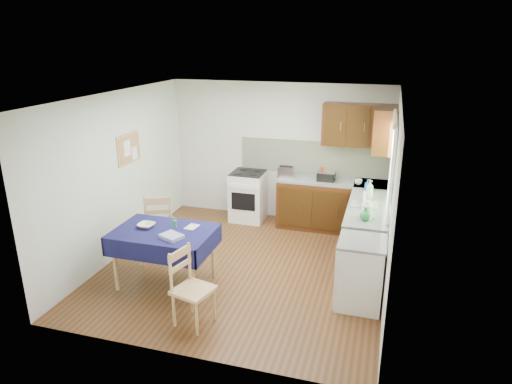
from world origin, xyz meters
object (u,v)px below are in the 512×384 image
(chair_near, at_px, (190,285))
(toaster, at_px, (286,172))
(chair_far, at_px, (160,222))
(dining_table, at_px, (164,238))
(sandwich_press, at_px, (326,175))
(kettle, at_px, (367,210))
(dish_rack, at_px, (364,204))

(chair_near, distance_m, toaster, 3.31)
(chair_far, distance_m, chair_near, 1.95)
(dining_table, height_order, sandwich_press, sandwich_press)
(chair_near, relative_size, kettle, 3.66)
(toaster, bearing_deg, sandwich_press, -15.86)
(toaster, bearing_deg, kettle, -63.55)
(chair_far, relative_size, kettle, 3.92)
(chair_near, xyz_separation_m, toaster, (0.40, 3.25, 0.50))
(chair_far, bearing_deg, sandwich_press, -167.76)
(chair_far, xyz_separation_m, toaster, (1.60, 1.71, 0.46))
(dining_table, relative_size, kettle, 5.12)
(chair_near, distance_m, kettle, 2.58)
(chair_near, distance_m, sandwich_press, 3.48)
(dish_rack, bearing_deg, dining_table, -154.52)
(sandwich_press, bearing_deg, toaster, -155.78)
(kettle, bearing_deg, dining_table, -159.54)
(chair_near, bearing_deg, toaster, 7.41)
(chair_far, height_order, dish_rack, dish_rack)
(sandwich_press, bearing_deg, kettle, -40.79)
(sandwich_press, relative_size, kettle, 1.16)
(chair_near, bearing_deg, chair_far, 52.29)
(chair_near, xyz_separation_m, kettle, (1.88, 1.70, 0.52))
(dining_table, bearing_deg, chair_far, 104.20)
(kettle, bearing_deg, toaster, 133.58)
(chair_far, distance_m, kettle, 3.11)
(sandwich_press, bearing_deg, chair_near, -85.73)
(chair_near, bearing_deg, kettle, -33.37)
(dining_table, height_order, dish_rack, dish_rack)
(dish_rack, distance_m, kettle, 0.50)
(dish_rack, bearing_deg, toaster, 138.71)
(dining_table, height_order, kettle, kettle)
(chair_near, relative_size, toaster, 3.41)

